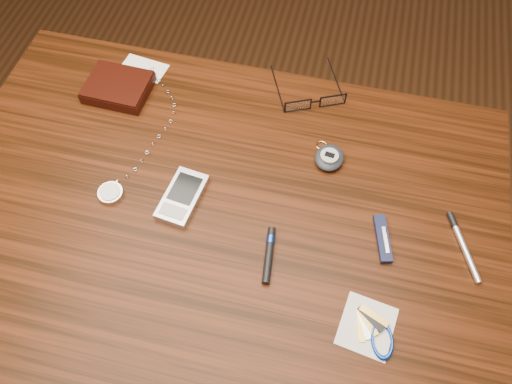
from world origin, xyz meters
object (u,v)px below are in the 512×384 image
eyeglasses (314,100)px  pda_phone (182,197)px  wallet_and_card (119,87)px  silver_pen (461,241)px  notepad_keys (375,332)px  pocket_watch (114,187)px  pocket_knife (383,239)px  desk (218,237)px  pedometer (329,158)px

eyeglasses → pda_phone: bearing=-124.8°
wallet_and_card → silver_pen: bearing=-15.2°
notepad_keys → pocket_watch: bearing=162.8°
pocket_watch → pda_phone: pda_phone is taller
eyeglasses → pocket_knife: 0.31m
wallet_and_card → eyeglasses: 0.39m
silver_pen → eyeglasses: bearing=140.5°
desk → pocket_knife: pocket_knife is taller
pda_phone → notepad_keys: 0.39m
wallet_and_card → pocket_knife: bearing=-20.9°
wallet_and_card → pocket_watch: 0.23m
eyeglasses → pedometer: 0.14m
notepad_keys → silver_pen: bearing=56.4°
pocket_watch → eyeglasses: bearing=41.7°
pocket_knife → silver_pen: pocket_knife is taller
desk → pocket_watch: bearing=179.7°
desk → eyeglasses: size_ratio=5.95×
desk → silver_pen: size_ratio=8.21×
wallet_and_card → notepad_keys: 0.67m
silver_pen → pocket_watch: bearing=-176.5°
eyeglasses → notepad_keys: bearing=-68.4°
wallet_and_card → pocket_knife: size_ratio=1.79×
desk → pedometer: (0.18, 0.15, 0.11)m
desk → notepad_keys: (0.29, -0.15, 0.11)m
eyeglasses → pedometer: (0.05, -0.13, -0.00)m
desk → notepad_keys: size_ratio=10.17×
pocket_watch → wallet_and_card: bearing=109.2°
notepad_keys → pocket_knife: (-0.00, 0.16, 0.00)m
pocket_knife → silver_pen: 0.13m
notepad_keys → silver_pen: (0.12, 0.18, 0.00)m
desk → wallet_and_card: bearing=139.7°
wallet_and_card → pocket_watch: wallet_and_card is taller
pedometer → notepad_keys: pedometer is taller
pocket_watch → pda_phone: (0.12, 0.01, 0.00)m
notepad_keys → pocket_knife: bearing=91.7°
desk → notepad_keys: bearing=-26.6°
pedometer → silver_pen: bearing=-25.0°
pda_phone → pedometer: pedometer is taller
wallet_and_card → pda_phone: 0.29m
wallet_and_card → silver_pen: size_ratio=1.30×
pedometer → pocket_knife: bearing=-50.9°
pocket_knife → silver_pen: (0.13, 0.03, -0.00)m
desk → eyeglasses: eyeglasses is taller
desk → pocket_watch: size_ratio=3.01×
pocket_watch → pocket_knife: (0.47, 0.01, -0.00)m
pda_phone → desk: bearing=-8.9°
pocket_watch → notepad_keys: bearing=-17.2°
notepad_keys → pocket_knife: size_ratio=1.12×
notepad_keys → pda_phone: bearing=156.1°
desk → pda_phone: pda_phone is taller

